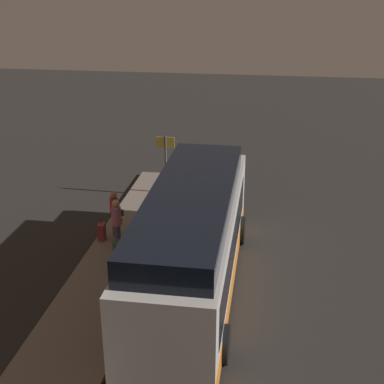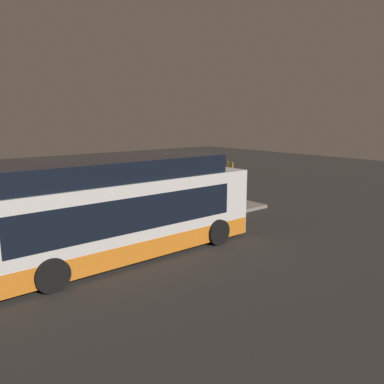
{
  "view_description": "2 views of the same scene",
  "coord_description": "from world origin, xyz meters",
  "px_view_note": "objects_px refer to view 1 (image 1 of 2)",
  "views": [
    {
      "loc": [
        -14.66,
        -2.14,
        9.39
      ],
      "look_at": [
        3.55,
        0.62,
        1.89
      ],
      "focal_mm": 50.0,
      "sensor_mm": 36.0,
      "label": 1
    },
    {
      "loc": [
        -6.74,
        -11.89,
        5.09
      ],
      "look_at": [
        3.55,
        0.62,
        1.89
      ],
      "focal_mm": 35.0,
      "sensor_mm": 36.0,
      "label": 2
    }
  ],
  "objects_px": {
    "suitcase": "(102,232)",
    "sign_post": "(166,156)",
    "passenger_waiting": "(115,211)",
    "bus_lead": "(193,245)",
    "trash_bin": "(119,250)",
    "passenger_boarding": "(117,220)"
  },
  "relations": [
    {
      "from": "suitcase",
      "to": "sign_post",
      "type": "distance_m",
      "value": 5.37
    },
    {
      "from": "passenger_waiting",
      "to": "sign_post",
      "type": "bearing_deg",
      "value": 110.09
    },
    {
      "from": "bus_lead",
      "to": "trash_bin",
      "type": "xyz_separation_m",
      "value": [
        1.44,
        2.81,
        -1.17
      ]
    },
    {
      "from": "passenger_boarding",
      "to": "sign_post",
      "type": "relative_size",
      "value": 0.67
    },
    {
      "from": "bus_lead",
      "to": "trash_bin",
      "type": "distance_m",
      "value": 3.36
    },
    {
      "from": "passenger_boarding",
      "to": "passenger_waiting",
      "type": "relative_size",
      "value": 1.01
    },
    {
      "from": "bus_lead",
      "to": "passenger_boarding",
      "type": "xyz_separation_m",
      "value": [
        2.44,
        3.15,
        -0.5
      ]
    },
    {
      "from": "passenger_waiting",
      "to": "passenger_boarding",
      "type": "bearing_deg",
      "value": -35.51
    },
    {
      "from": "passenger_boarding",
      "to": "trash_bin",
      "type": "distance_m",
      "value": 1.25
    },
    {
      "from": "passenger_waiting",
      "to": "trash_bin",
      "type": "bearing_deg",
      "value": -36.85
    },
    {
      "from": "bus_lead",
      "to": "suitcase",
      "type": "distance_m",
      "value": 4.88
    },
    {
      "from": "suitcase",
      "to": "trash_bin",
      "type": "xyz_separation_m",
      "value": [
        -1.31,
        -1.05,
        0.01
      ]
    },
    {
      "from": "sign_post",
      "to": "trash_bin",
      "type": "distance_m",
      "value": 6.45
    },
    {
      "from": "passenger_waiting",
      "to": "trash_bin",
      "type": "xyz_separation_m",
      "value": [
        -1.78,
        -0.64,
        -0.66
      ]
    },
    {
      "from": "bus_lead",
      "to": "passenger_boarding",
      "type": "distance_m",
      "value": 4.01
    },
    {
      "from": "passenger_waiting",
      "to": "suitcase",
      "type": "height_order",
      "value": "passenger_waiting"
    },
    {
      "from": "sign_post",
      "to": "trash_bin",
      "type": "relative_size",
      "value": 4.1
    },
    {
      "from": "suitcase",
      "to": "sign_post",
      "type": "relative_size",
      "value": 0.33
    },
    {
      "from": "passenger_boarding",
      "to": "passenger_waiting",
      "type": "height_order",
      "value": "passenger_boarding"
    },
    {
      "from": "passenger_boarding",
      "to": "suitcase",
      "type": "bearing_deg",
      "value": 155.58
    },
    {
      "from": "bus_lead",
      "to": "suitcase",
      "type": "bearing_deg",
      "value": 54.54
    },
    {
      "from": "suitcase",
      "to": "passenger_boarding",
      "type": "bearing_deg",
      "value": -113.68
    }
  ]
}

